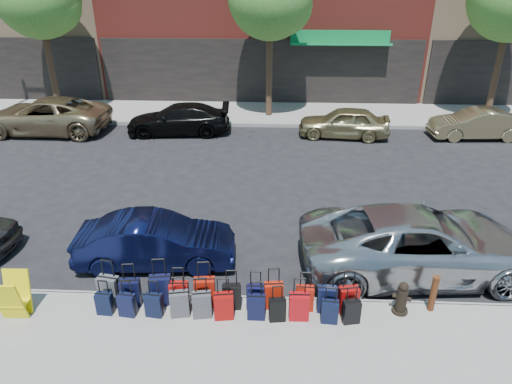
# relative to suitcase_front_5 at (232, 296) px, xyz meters

# --- Properties ---
(ground) EXTENTS (120.00, 120.00, 0.00)m
(ground) POSITION_rel_suitcase_front_5_xyz_m (-0.06, 4.83, -0.43)
(ground) COLOR black
(ground) RESTS_ON ground
(sidewalk_near) EXTENTS (60.00, 4.00, 0.15)m
(sidewalk_near) POSITION_rel_suitcase_front_5_xyz_m (-0.06, -1.67, -0.36)
(sidewalk_near) COLOR gray
(sidewalk_near) RESTS_ON ground
(sidewalk_far) EXTENTS (60.00, 4.00, 0.15)m
(sidewalk_far) POSITION_rel_suitcase_front_5_xyz_m (-0.06, 14.83, -0.36)
(sidewalk_far) COLOR gray
(sidewalk_far) RESTS_ON ground
(curb_near) EXTENTS (60.00, 0.08, 0.15)m
(curb_near) POSITION_rel_suitcase_front_5_xyz_m (-0.06, 0.35, -0.36)
(curb_near) COLOR gray
(curb_near) RESTS_ON ground
(curb_far) EXTENTS (60.00, 0.08, 0.15)m
(curb_far) POSITION_rel_suitcase_front_5_xyz_m (-0.06, 12.81, -0.36)
(curb_far) COLOR gray
(curb_far) RESTS_ON ground
(suitcase_front_0) EXTENTS (0.46, 0.31, 1.03)m
(suitcase_front_0) POSITION_rel_suitcase_front_5_xyz_m (-2.58, 0.04, 0.04)
(suitcase_front_0) COLOR #424348
(suitcase_front_0) RESTS_ON sidewalk_near
(suitcase_front_1) EXTENTS (0.43, 0.27, 0.98)m
(suitcase_front_1) POSITION_rel_suitcase_front_5_xyz_m (-2.11, -0.00, 0.03)
(suitcase_front_1) COLOR black
(suitcase_front_1) RESTS_ON sidewalk_near
(suitcase_front_2) EXTENTS (0.47, 0.30, 1.06)m
(suitcase_front_2) POSITION_rel_suitcase_front_5_xyz_m (-1.50, 0.08, 0.05)
(suitcase_front_2) COLOR black
(suitcase_front_2) RESTS_ON sidewalk_near
(suitcase_front_3) EXTENTS (0.40, 0.24, 0.93)m
(suitcase_front_3) POSITION_rel_suitcase_front_5_xyz_m (-1.09, -0.01, 0.01)
(suitcase_front_3) COLOR #990C09
(suitcase_front_3) RESTS_ON sidewalk_near
(suitcase_front_4) EXTENTS (0.45, 0.28, 1.03)m
(suitcase_front_4) POSITION_rel_suitcase_front_5_xyz_m (-0.57, 0.07, 0.04)
(suitcase_front_4) COLOR #991609
(suitcase_front_4) RESTS_ON sidewalk_near
(suitcase_front_5) EXTENTS (0.39, 0.23, 0.90)m
(suitcase_front_5) POSITION_rel_suitcase_front_5_xyz_m (0.00, 0.00, 0.00)
(suitcase_front_5) COLOR black
(suitcase_front_5) RESTS_ON sidewalk_near
(suitcase_front_6) EXTENTS (0.37, 0.20, 0.88)m
(suitcase_front_6) POSITION_rel_suitcase_front_5_xyz_m (0.49, 0.02, -0.01)
(suitcase_front_6) COLOR black
(suitcase_front_6) RESTS_ON sidewalk_near
(suitcase_front_7) EXTENTS (0.40, 0.25, 0.93)m
(suitcase_front_7) POSITION_rel_suitcase_front_5_xyz_m (0.86, 0.07, 0.01)
(suitcase_front_7) COLOR #A71B0A
(suitcase_front_7) RESTS_ON sidewalk_near
(suitcase_front_8) EXTENTS (0.37, 0.21, 0.88)m
(suitcase_front_8) POSITION_rel_suitcase_front_5_xyz_m (1.51, 0.03, -0.01)
(suitcase_front_8) COLOR #9F160A
(suitcase_front_8) RESTS_ON sidewalk_near
(suitcase_front_9) EXTENTS (0.39, 0.23, 0.93)m
(suitcase_front_9) POSITION_rel_suitcase_front_5_xyz_m (1.95, -0.01, 0.01)
(suitcase_front_9) COLOR black
(suitcase_front_9) RESTS_ON sidewalk_near
(suitcase_front_10) EXTENTS (0.43, 0.29, 0.95)m
(suitcase_front_10) POSITION_rel_suitcase_front_5_xyz_m (2.39, -0.01, 0.01)
(suitcase_front_10) COLOR maroon
(suitcase_front_10) RESTS_ON sidewalk_near
(suitcase_back_0) EXTENTS (0.34, 0.21, 0.78)m
(suitcase_back_0) POSITION_rel_suitcase_front_5_xyz_m (-2.57, -0.30, -0.04)
(suitcase_back_0) COLOR black
(suitcase_back_0) RESTS_ON sidewalk_near
(suitcase_back_1) EXTENTS (0.36, 0.24, 0.81)m
(suitcase_back_1) POSITION_rel_suitcase_front_5_xyz_m (-2.10, -0.33, -0.03)
(suitcase_back_1) COLOR black
(suitcase_back_1) RESTS_ON sidewalk_near
(suitcase_back_2) EXTENTS (0.37, 0.24, 0.82)m
(suitcase_back_2) POSITION_rel_suitcase_front_5_xyz_m (-1.55, -0.31, -0.03)
(suitcase_back_2) COLOR black
(suitcase_back_2) RESTS_ON sidewalk_near
(suitcase_back_3) EXTENTS (0.41, 0.29, 0.90)m
(suitcase_back_3) POSITION_rel_suitcase_front_5_xyz_m (-1.03, -0.28, -0.00)
(suitcase_back_3) COLOR #3F3F45
(suitcase_back_3) RESTS_ON sidewalk_near
(suitcase_back_4) EXTENTS (0.41, 0.28, 0.90)m
(suitcase_back_4) POSITION_rel_suitcase_front_5_xyz_m (-0.58, -0.29, -0.00)
(suitcase_back_4) COLOR #3E3F44
(suitcase_back_4) RESTS_ON sidewalk_near
(suitcase_back_5) EXTENTS (0.42, 0.28, 0.92)m
(suitcase_back_5) POSITION_rel_suitcase_front_5_xyz_m (-0.13, -0.31, 0.01)
(suitcase_back_5) COLOR #900B09
(suitcase_back_5) RESTS_ON sidewalk_near
(suitcase_back_6) EXTENTS (0.36, 0.21, 0.85)m
(suitcase_back_6) POSITION_rel_suitcase_front_5_xyz_m (0.52, -0.29, -0.02)
(suitcase_back_6) COLOR black
(suitcase_back_6) RESTS_ON sidewalk_near
(suitcase_back_7) EXTENTS (0.36, 0.24, 0.79)m
(suitcase_back_7) POSITION_rel_suitcase_front_5_xyz_m (0.94, -0.33, -0.03)
(suitcase_back_7) COLOR black
(suitcase_back_7) RESTS_ON sidewalk_near
(suitcase_back_8) EXTENTS (0.40, 0.24, 0.95)m
(suitcase_back_8) POSITION_rel_suitcase_front_5_xyz_m (1.38, -0.27, 0.01)
(suitcase_back_8) COLOR #A10A10
(suitcase_back_8) RESTS_ON sidewalk_near
(suitcase_back_9) EXTENTS (0.35, 0.22, 0.80)m
(suitcase_back_9) POSITION_rel_suitcase_front_5_xyz_m (1.98, -0.33, -0.03)
(suitcase_back_9) COLOR black
(suitcase_back_9) RESTS_ON sidewalk_near
(suitcase_back_10) EXTENTS (0.37, 0.26, 0.81)m
(suitcase_back_10) POSITION_rel_suitcase_front_5_xyz_m (2.41, -0.32, -0.03)
(suitcase_back_10) COLOR black
(suitcase_back_10) RESTS_ON sidewalk_near
(fire_hydrant) EXTENTS (0.37, 0.33, 0.73)m
(fire_hydrant) POSITION_rel_suitcase_front_5_xyz_m (3.47, 0.03, 0.06)
(fire_hydrant) COLOR black
(fire_hydrant) RESTS_ON sidewalk_near
(bollard) EXTENTS (0.15, 0.15, 0.82)m
(bollard) POSITION_rel_suitcase_front_5_xyz_m (4.12, 0.13, 0.14)
(bollard) COLOR #38190C
(bollard) RESTS_ON sidewalk_near
(display_rack) EXTENTS (0.54, 0.60, 0.95)m
(display_rack) POSITION_rel_suitcase_front_5_xyz_m (-4.34, -0.45, 0.19)
(display_rack) COLOR yellow
(display_rack) RESTS_ON sidewalk_near
(car_near_1) EXTENTS (3.87, 1.61, 1.24)m
(car_near_1) POSITION_rel_suitcase_front_5_xyz_m (-2.00, 1.73, 0.19)
(car_near_1) COLOR black
(car_near_1) RESTS_ON ground
(car_near_2) EXTENTS (5.73, 3.00, 1.54)m
(car_near_2) POSITION_rel_suitcase_front_5_xyz_m (4.24, 1.76, 0.34)
(car_near_2) COLOR #B4B6BB
(car_near_2) RESTS_ON ground
(car_far_0) EXTENTS (5.55, 2.60, 1.54)m
(car_far_0) POSITION_rel_suitcase_front_5_xyz_m (-9.36, 11.56, 0.34)
(car_far_0) COLOR #99815D
(car_far_0) RESTS_ON ground
(car_far_1) EXTENTS (4.61, 2.17, 1.30)m
(car_far_1) POSITION_rel_suitcase_front_5_xyz_m (-3.47, 11.72, 0.22)
(car_far_1) COLOR black
(car_far_1) RESTS_ON ground
(car_far_2) EXTENTS (3.98, 1.93, 1.31)m
(car_far_2) POSITION_rel_suitcase_front_5_xyz_m (3.73, 11.58, 0.22)
(car_far_2) COLOR tan
(car_far_2) RESTS_ON ground
(car_far_3) EXTENTS (3.92, 1.54, 1.27)m
(car_far_3) POSITION_rel_suitcase_front_5_xyz_m (9.37, 11.68, 0.20)
(car_far_3) COLOR #908158
(car_far_3) RESTS_ON ground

